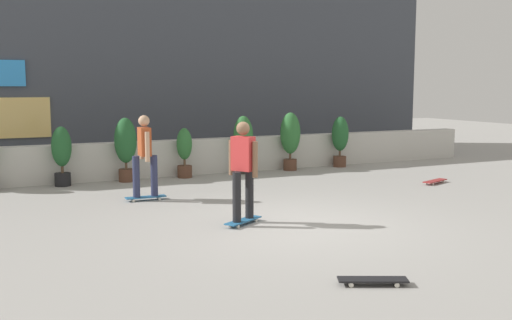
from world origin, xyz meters
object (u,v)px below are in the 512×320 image
potted_plant_3 (184,151)px  skater_mid_plaza (243,168)px  potted_plant_2 (126,145)px  potted_plant_5 (290,137)px  skateboard_near_camera (373,280)px  skateboard_aside (435,181)px  potted_plant_6 (340,138)px  potted_plant_4 (243,140)px  potted_plant_1 (62,152)px  skater_far_left (145,153)px

potted_plant_3 → skater_mid_plaza: 5.24m
potted_plant_2 → skater_mid_plaza: size_ratio=0.90×
potted_plant_5 → skateboard_near_camera: potted_plant_5 is taller
potted_plant_3 → skateboard_aside: potted_plant_3 is taller
potted_plant_6 → skateboard_near_camera: potted_plant_6 is taller
potted_plant_2 → potted_plant_5: 4.43m
potted_plant_4 → potted_plant_6: 2.97m
potted_plant_2 → potted_plant_5: size_ratio=0.98×
potted_plant_1 → skater_far_left: skater_far_left is taller
skater_mid_plaza → potted_plant_1: bearing=112.8°
skater_mid_plaza → skateboard_near_camera: skater_mid_plaza is taller
potted_plant_3 → skateboard_aside: bearing=-34.1°
potted_plant_2 → skater_far_left: size_ratio=0.90×
skater_far_left → potted_plant_4: bearing=37.3°
skater_mid_plaza → skateboard_aside: size_ratio=2.07×
skater_far_left → skateboard_aside: skater_far_left is taller
potted_plant_3 → potted_plant_4: size_ratio=0.82×
skater_far_left → skateboard_near_camera: skater_far_left is taller
potted_plant_2 → skateboard_aside: size_ratio=1.85×
potted_plant_6 → skater_mid_plaza: 7.41m
skateboard_near_camera → potted_plant_4: bearing=75.5°
skater_mid_plaza → skater_far_left: 2.86m
potted_plant_5 → potted_plant_4: bearing=180.0°
skateboard_aside → skateboard_near_camera: bearing=-137.3°
skater_mid_plaza → skateboard_aside: (5.72, 1.80, -0.88)m
skater_mid_plaza → skateboard_aside: 6.06m
potted_plant_5 → skater_mid_plaza: (-3.71, -5.18, 0.03)m
potted_plant_5 → skateboard_aside: 4.02m
potted_plant_5 → skateboard_aside: bearing=-59.3°
potted_plant_5 → skater_far_left: bearing=-151.9°
potted_plant_2 → potted_plant_6: size_ratio=1.08×
potted_plant_4 → potted_plant_2: bearing=-180.0°
potted_plant_2 → potted_plant_6: potted_plant_2 is taller
potted_plant_2 → potted_plant_3: potted_plant_2 is taller
potted_plant_1 → potted_plant_6: (7.48, 0.00, 0.04)m
potted_plant_2 → potted_plant_4: potted_plant_2 is taller
skater_mid_plaza → potted_plant_2: bearing=97.9°
potted_plant_1 → potted_plant_6: size_ratio=0.96×
potted_plant_1 → potted_plant_5: (5.89, 0.00, 0.14)m
skateboard_near_camera → skater_mid_plaza: bearing=92.0°
skateboard_near_camera → potted_plant_1: bearing=105.0°
potted_plant_5 → skateboard_aside: potted_plant_5 is taller
potted_plant_2 → potted_plant_4: (3.05, 0.00, -0.02)m
potted_plant_6 → skater_mid_plaza: size_ratio=0.83×
potted_plant_2 → skater_mid_plaza: 5.23m
potted_plant_5 → potted_plant_6: size_ratio=1.10×
potted_plant_2 → potted_plant_3: size_ratio=1.23×
potted_plant_3 → skater_far_left: size_ratio=0.73×
potted_plant_1 → skateboard_aside: 8.61m
potted_plant_1 → potted_plant_5: size_ratio=0.87×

